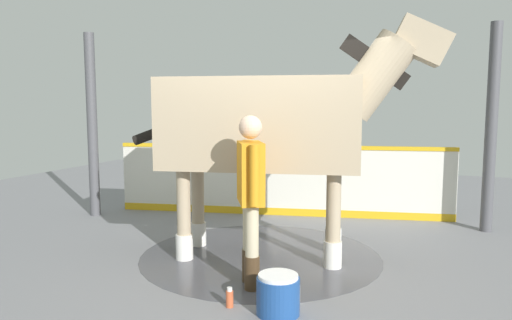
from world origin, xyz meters
TOP-DOWN VIEW (x-y plane):
  - ground_plane at (0.00, 0.00)m, footprint 16.00×16.00m
  - wet_patch at (0.09, 0.18)m, footprint 2.85×2.85m
  - barrier_wall at (2.20, 0.57)m, footprint 1.08×5.33m
  - roof_post_near at (2.25, -2.46)m, footprint 0.16×0.16m
  - roof_post_far at (1.16, 3.42)m, footprint 0.16×0.16m
  - horse at (0.12, 0.06)m, footprint 1.42×3.62m
  - handler at (-0.83, -0.04)m, footprint 0.61×0.42m
  - wash_bucket at (-1.36, -0.50)m, footprint 0.37×0.37m
  - bottle_shampoo at (-1.09, -0.58)m, footprint 0.08×0.08m
  - bottle_spray at (-1.38, -0.05)m, footprint 0.07×0.07m

SIDE VIEW (x-z plane):
  - ground_plane at x=0.00m, z-range -0.02..0.00m
  - wet_patch at x=0.09m, z-range 0.00..0.00m
  - bottle_spray at x=-1.38m, z-range -0.01..0.17m
  - bottle_shampoo at x=-1.09m, z-range -0.01..0.19m
  - wash_bucket at x=-1.36m, z-range 0.00..0.35m
  - barrier_wall at x=2.20m, z-range -0.04..1.11m
  - handler at x=-0.83m, z-range 0.13..1.82m
  - roof_post_near at x=2.25m, z-range 0.00..2.92m
  - roof_post_far at x=1.16m, z-range 0.00..2.92m
  - horse at x=0.12m, z-range 0.19..2.94m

